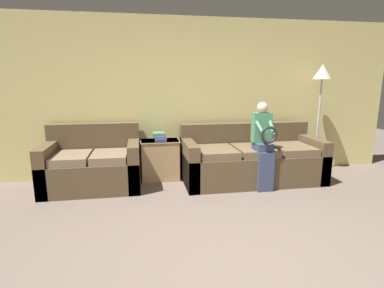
# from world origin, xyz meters

# --- Properties ---
(ground_plane) EXTENTS (14.00, 14.00, 0.00)m
(ground_plane) POSITION_xyz_m (0.00, 0.00, 0.00)
(ground_plane) COLOR #6B5B51
(wall_back) EXTENTS (7.09, 0.06, 2.55)m
(wall_back) POSITION_xyz_m (0.00, 2.95, 1.27)
(wall_back) COLOR #DBCC7F
(wall_back) RESTS_ON ground_plane
(couch_main) EXTENTS (2.15, 0.93, 0.88)m
(couch_main) POSITION_xyz_m (0.90, 2.40, 0.33)
(couch_main) COLOR brown
(couch_main) RESTS_ON ground_plane
(couch_side) EXTENTS (1.36, 0.88, 0.92)m
(couch_side) POSITION_xyz_m (-1.52, 2.49, 0.33)
(couch_side) COLOR brown
(couch_side) RESTS_ON ground_plane
(child_left_seated) EXTENTS (0.27, 0.37, 1.26)m
(child_left_seated) POSITION_xyz_m (0.92, 2.02, 0.70)
(child_left_seated) COLOR #384260
(child_left_seated) RESTS_ON ground_plane
(side_shelf) EXTENTS (0.61, 0.40, 0.64)m
(side_shelf) POSITION_xyz_m (-0.52, 2.70, 0.33)
(side_shelf) COLOR tan
(side_shelf) RESTS_ON ground_plane
(book_stack) EXTENTS (0.20, 0.29, 0.13)m
(book_stack) POSITION_xyz_m (-0.52, 2.69, 0.70)
(book_stack) COLOR #33569E
(book_stack) RESTS_ON side_shelf
(floor_lamp) EXTENTS (0.30, 0.30, 1.82)m
(floor_lamp) POSITION_xyz_m (2.16, 2.63, 1.54)
(floor_lamp) COLOR #2D2B28
(floor_lamp) RESTS_ON ground_plane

